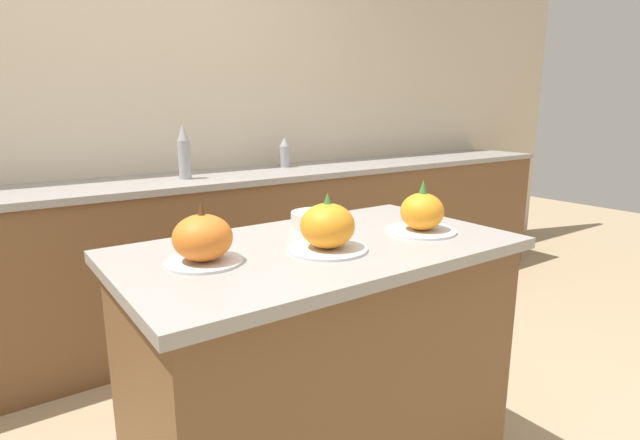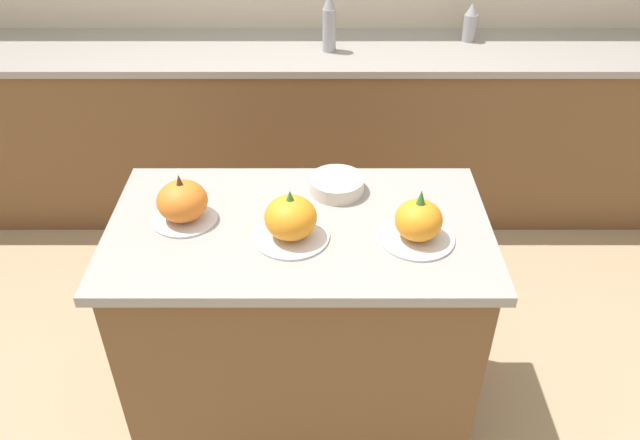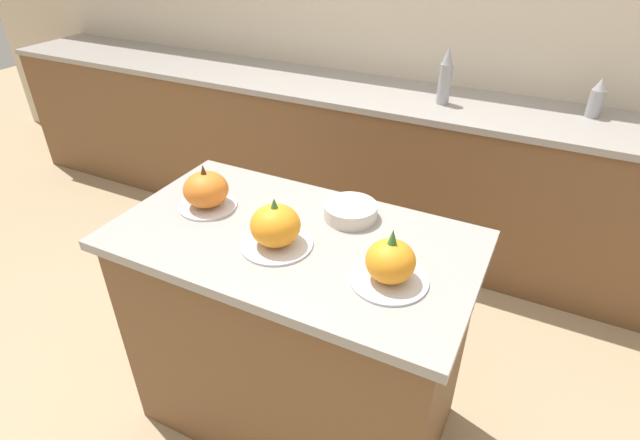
# 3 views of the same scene
# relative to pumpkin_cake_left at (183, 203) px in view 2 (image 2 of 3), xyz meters

# --- Properties ---
(ground_plane) EXTENTS (12.00, 12.00, 0.00)m
(ground_plane) POSITION_rel_pumpkin_cake_left_xyz_m (0.37, -0.03, -0.98)
(ground_plane) COLOR tan
(kitchen_island) EXTENTS (1.22, 0.68, 0.91)m
(kitchen_island) POSITION_rel_pumpkin_cake_left_xyz_m (0.37, -0.03, -0.52)
(kitchen_island) COLOR brown
(kitchen_island) RESTS_ON ground_plane
(back_counter) EXTENTS (6.00, 0.60, 0.94)m
(back_counter) POSITION_rel_pumpkin_cake_left_xyz_m (0.37, 1.44, -0.51)
(back_counter) COLOR brown
(back_counter) RESTS_ON ground_plane
(pumpkin_cake_left) EXTENTS (0.21, 0.21, 0.17)m
(pumpkin_cake_left) POSITION_rel_pumpkin_cake_left_xyz_m (0.00, 0.00, 0.00)
(pumpkin_cake_left) COLOR silver
(pumpkin_cake_left) RESTS_ON kitchen_island
(pumpkin_cake_center) EXTENTS (0.24, 0.24, 0.17)m
(pumpkin_cake_center) POSITION_rel_pumpkin_cake_left_xyz_m (0.34, -0.09, 0.00)
(pumpkin_cake_center) COLOR silver
(pumpkin_cake_center) RESTS_ON kitchen_island
(pumpkin_cake_right) EXTENTS (0.23, 0.23, 0.18)m
(pumpkin_cake_right) POSITION_rel_pumpkin_cake_left_xyz_m (0.73, -0.10, -0.00)
(pumpkin_cake_right) COLOR silver
(pumpkin_cake_right) RESTS_ON kitchen_island
(bottle_tall) EXTENTS (0.07, 0.07, 0.30)m
(bottle_tall) POSITION_rel_pumpkin_cake_left_xyz_m (0.48, 1.41, 0.10)
(bottle_tall) COLOR #99999E
(bottle_tall) RESTS_ON back_counter
(bottle_short) EXTENTS (0.07, 0.07, 0.19)m
(bottle_short) POSITION_rel_pumpkin_cake_left_xyz_m (1.20, 1.55, 0.05)
(bottle_short) COLOR #99999E
(bottle_short) RESTS_ON back_counter
(mixing_bowl) EXTENTS (0.19, 0.19, 0.05)m
(mixing_bowl) POSITION_rel_pumpkin_cake_left_xyz_m (0.49, 0.16, -0.04)
(mixing_bowl) COLOR beige
(mixing_bowl) RESTS_ON kitchen_island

